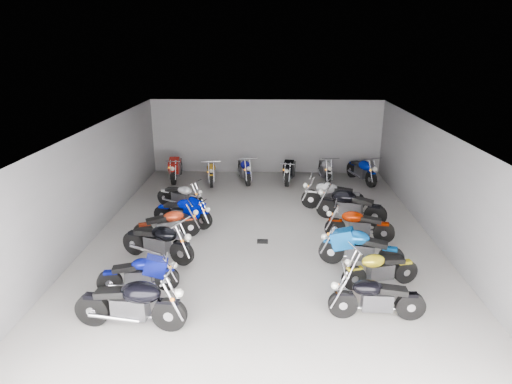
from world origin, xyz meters
TOP-DOWN VIEW (x-y plane):
  - ground at (0.00, 0.00)m, footprint 14.00×14.00m
  - wall_back at (0.00, 7.00)m, footprint 10.00×0.10m
  - wall_left at (-5.00, 0.00)m, footprint 0.10×14.00m
  - wall_right at (5.00, 0.00)m, footprint 0.10×14.00m
  - ceiling at (0.00, 0.00)m, footprint 10.00×14.00m
  - drain_grate at (0.00, -0.50)m, footprint 0.32×0.32m
  - motorcycle_left_a at (-2.54, -4.79)m, footprint 2.32×0.50m
  - motorcycle_left_b at (-2.79, -3.39)m, footprint 1.87×0.47m
  - motorcycle_left_c at (-2.74, -1.75)m, footprint 2.08×0.96m
  - motorcycle_left_d at (-2.77, -0.42)m, footprint 1.88×0.85m
  - motorcycle_left_e at (-2.50, 0.57)m, footprint 1.95×0.73m
  - motorcycle_left_f at (-2.91, 2.26)m, footprint 1.77×0.86m
  - motorcycle_right_a at (2.43, -4.29)m, footprint 2.01×0.39m
  - motorcycle_right_b at (2.81, -2.95)m, footprint 1.89×0.64m
  - motorcycle_right_c at (2.52, -1.98)m, footprint 2.12×0.74m
  - motorcycle_right_d at (2.79, -0.29)m, footprint 2.00×0.57m
  - motorcycle_right_e at (2.77, 1.16)m, footprint 2.16×1.11m
  - motorcycle_right_f at (2.34, 2.26)m, footprint 2.17×0.58m
  - motorcycle_back_a at (-3.75, 5.66)m, footprint 0.46×2.21m
  - motorcycle_back_b at (-2.22, 5.29)m, footprint 0.46×1.97m
  - motorcycle_back_c at (-0.88, 5.57)m, footprint 0.67×2.06m
  - motorcycle_back_d at (1.01, 5.55)m, footprint 0.57×2.08m
  - motorcycle_back_e at (2.47, 5.68)m, footprint 0.46×2.10m
  - motorcycle_back_f at (3.97, 5.56)m, footprint 0.89×2.09m

SIDE VIEW (x-z plane):
  - ground at x=0.00m, z-range 0.00..0.00m
  - drain_grate at x=0.00m, z-range 0.00..0.01m
  - motorcycle_left_b at x=-2.79m, z-range 0.04..0.86m
  - motorcycle_left_f at x=-2.91m, z-range 0.04..0.86m
  - motorcycle_right_b at x=2.81m, z-range 0.04..0.89m
  - motorcycle_back_b at x=-2.22m, z-range 0.04..0.91m
  - motorcycle_left_d at x=-2.77m, z-range 0.04..0.91m
  - motorcycle_left_e at x=-2.50m, z-range 0.04..0.92m
  - motorcycle_right_d at x=2.79m, z-range 0.04..0.92m
  - motorcycle_right_a at x=2.43m, z-range 0.04..0.93m
  - motorcycle_back_c at x=-0.88m, z-range 0.04..0.96m
  - motorcycle_back_d at x=1.01m, z-range 0.04..0.96m
  - motorcycle_back_e at x=2.47m, z-range 0.04..0.97m
  - motorcycle_right_c at x=2.52m, z-range 0.04..1.00m
  - motorcycle_back_f at x=3.97m, z-range 0.04..1.00m
  - motorcycle_right_f at x=2.34m, z-range 0.04..1.00m
  - motorcycle_left_c at x=-2.74m, z-range 0.04..1.01m
  - motorcycle_back_a at x=-3.75m, z-range 0.04..1.02m
  - motorcycle_right_e at x=2.77m, z-range 0.05..1.06m
  - motorcycle_left_a at x=-2.54m, z-range 0.05..1.07m
  - wall_back at x=0.00m, z-range 0.00..3.20m
  - wall_left at x=-5.00m, z-range 0.00..3.20m
  - wall_right at x=5.00m, z-range 0.00..3.20m
  - ceiling at x=0.00m, z-range 3.20..3.24m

